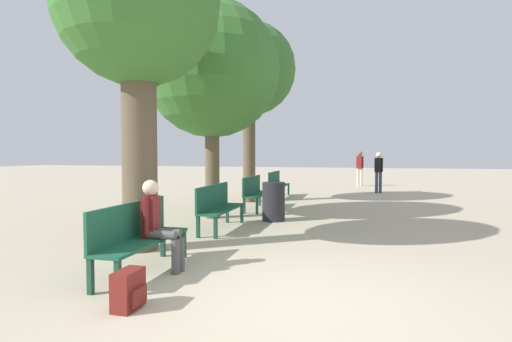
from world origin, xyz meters
The scene contains 13 objects.
ground_plane centered at (0.00, 0.00, 0.00)m, with size 80.00×80.00×0.00m, color #B7A88E.
bench_row_0 centered at (-2.13, 0.55, 0.53)m, with size 0.43×1.78×0.92m.
bench_row_1 centered at (-2.13, 3.61, 0.53)m, with size 0.43×1.78×0.92m.
bench_row_2 centered at (-2.13, 6.66, 0.53)m, with size 0.43×1.78×0.92m.
bench_row_3 centered at (-2.13, 9.71, 0.53)m, with size 0.43×1.78×0.92m.
tree_row_0 centered at (-2.77, 1.70, 3.83)m, with size 2.62×2.62×5.26m.
tree_row_1 centered at (-2.77, 4.99, 3.55)m, with size 3.25×3.25×5.19m.
tree_row_2 centered at (-2.77, 8.32, 4.20)m, with size 2.97×2.97×5.73m.
person_seated centered at (-1.91, 0.70, 0.65)m, with size 0.55×0.31×1.21m.
backpack centered at (-1.57, -0.55, 0.19)m, with size 0.23×0.36×0.39m.
pedestrian_near centered at (0.70, 15.49, 0.95)m, with size 0.34×0.26×1.66m.
pedestrian_mid centered at (1.41, 12.30, 0.92)m, with size 0.33×0.28×1.61m.
trash_bin centered at (-1.25, 4.95, 0.45)m, with size 0.53×0.53×0.89m.
Camera 1 is at (0.65, -4.05, 1.57)m, focal length 28.00 mm.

